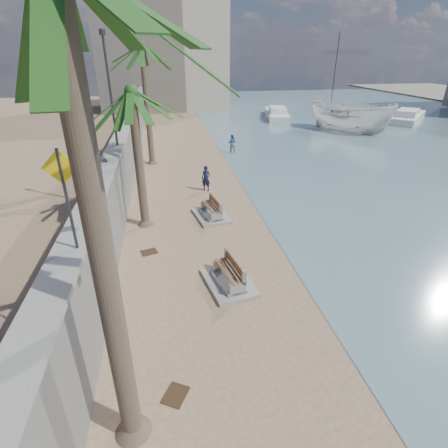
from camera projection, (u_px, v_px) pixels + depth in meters
ground_plane at (286, 376)px, 9.37m from camera, size 140.00×140.00×0.00m
seawall at (131, 145)px, 25.49m from camera, size 0.45×70.00×3.50m
wall_cap at (128, 119)px, 24.69m from camera, size 0.80×70.00×0.12m
end_building at (163, 58)px, 51.95m from camera, size 18.00×12.00×14.00m
bench_near at (229, 275)px, 12.91m from camera, size 1.99×2.57×0.97m
bench_far at (211, 209)px, 18.26m from camera, size 1.95×2.54×0.96m
palm_mid at (131, 93)px, 14.85m from camera, size 5.00×5.00×7.22m
palm_back at (142, 48)px, 23.71m from camera, size 5.00×5.00×9.10m
pedestrian_sign at (64, 187)px, 7.66m from camera, size 0.78×0.07×2.40m
streetlight at (109, 80)px, 16.27m from camera, size 0.28×0.28×5.12m
person_a at (206, 177)px, 21.56m from camera, size 0.79×0.70×1.82m
person_b at (232, 142)px, 30.03m from camera, size 1.02×0.91×1.73m
boat_cruiser at (351, 115)px, 37.64m from camera, size 5.05×5.08×4.23m
yacht_near at (408, 118)px, 44.29m from camera, size 8.97×9.17×1.50m
yacht_far at (276, 115)px, 46.32m from camera, size 4.39×9.45×1.50m
sailboat_west at (330, 109)px, 50.87m from camera, size 5.14×6.27×10.36m
debris_b at (175, 395)px, 8.84m from camera, size 0.79×0.84×0.03m
debris_c at (149, 252)px, 15.16m from camera, size 0.79×0.70×0.03m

